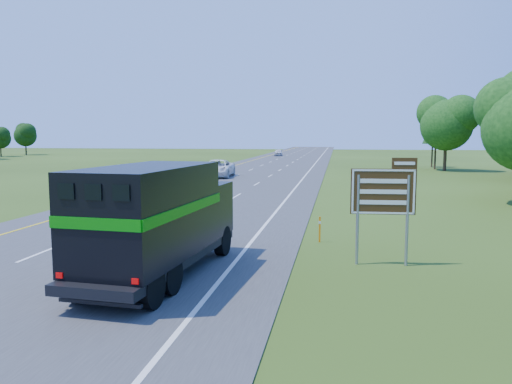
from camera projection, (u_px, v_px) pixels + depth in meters
road at (258, 174)px, 56.36m from camera, size 15.00×260.00×0.04m
lane_markings at (258, 173)px, 56.36m from camera, size 11.15×260.00×0.01m
horse_truck at (158, 218)px, 15.06m from camera, size 3.03×7.92×3.43m
white_suv at (217, 168)px, 51.63m from camera, size 3.26×6.50×1.77m
far_car at (278, 152)px, 104.15m from camera, size 2.00×4.24×1.40m
exit_sign at (384, 196)px, 16.54m from camera, size 2.13×0.19×3.62m
delineator at (320, 228)px, 20.32m from camera, size 0.09×0.05×1.06m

